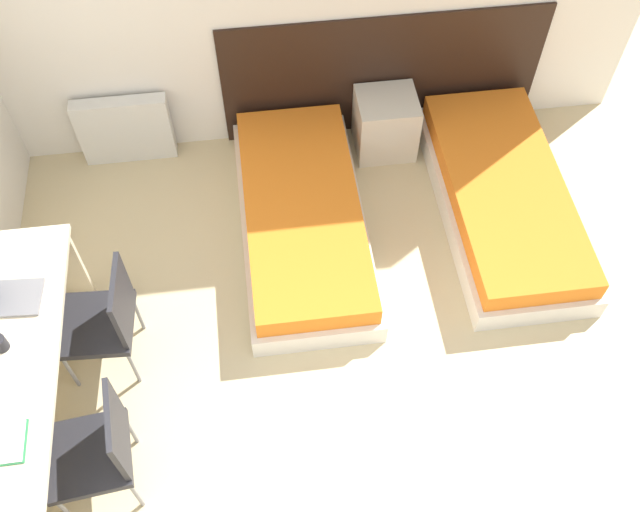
{
  "coord_description": "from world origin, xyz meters",
  "views": [
    {
      "loc": [
        -0.33,
        -0.52,
        4.2
      ],
      "look_at": [
        0.0,
        2.0,
        0.55
      ],
      "focal_mm": 40.0,
      "sensor_mm": 36.0,
      "label": 1
    }
  ],
  "objects": [
    {
      "name": "headboard_panel",
      "position": [
        0.69,
        3.63,
        0.53
      ],
      "size": [
        2.46,
        0.03,
        1.06
      ],
      "color": "black",
      "rests_on": "ground_plane"
    },
    {
      "name": "bed_near_window",
      "position": [
        -0.05,
        2.61,
        0.17
      ],
      "size": [
        0.88,
        1.96,
        0.34
      ],
      "color": "silver",
      "rests_on": "ground_plane"
    },
    {
      "name": "bed_near_door",
      "position": [
        1.43,
        2.61,
        0.17
      ],
      "size": [
        0.88,
        1.96,
        0.34
      ],
      "color": "silver",
      "rests_on": "ground_plane"
    },
    {
      "name": "nightstand",
      "position": [
        0.69,
        3.39,
        0.25
      ],
      "size": [
        0.46,
        0.41,
        0.5
      ],
      "color": "beige",
      "rests_on": "ground_plane"
    },
    {
      "name": "radiator",
      "position": [
        -1.3,
        3.54,
        0.29
      ],
      "size": [
        0.7,
        0.12,
        0.58
      ],
      "color": "silver",
      "rests_on": "ground_plane"
    },
    {
      "name": "desk",
      "position": [
        -1.81,
        1.36,
        0.58
      ],
      "size": [
        0.61,
        1.88,
        0.75
      ],
      "color": "beige",
      "rests_on": "ground_plane"
    },
    {
      "name": "chair_near_laptop",
      "position": [
        -1.34,
        1.77,
        0.48
      ],
      "size": [
        0.47,
        0.47,
        0.88
      ],
      "rotation": [
        0.0,
        0.0,
        -0.06
      ],
      "color": "#232328",
      "rests_on": "ground_plane"
    },
    {
      "name": "chair_near_notebook",
      "position": [
        -1.34,
        0.95,
        0.48
      ],
      "size": [
        0.49,
        0.49,
        0.88
      ],
      "rotation": [
        0.0,
        0.0,
        0.1
      ],
      "color": "#232328",
      "rests_on": "ground_plane"
    },
    {
      "name": "mug",
      "position": [
        -1.81,
        1.49,
        0.79
      ],
      "size": [
        0.08,
        0.08,
        0.09
      ],
      "color": "black",
      "rests_on": "desk"
    }
  ]
}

